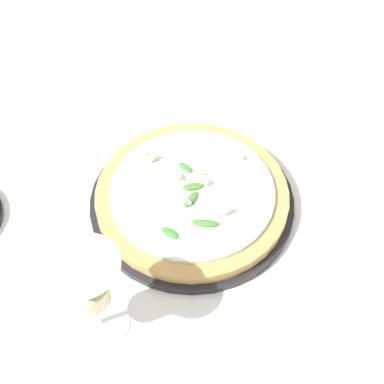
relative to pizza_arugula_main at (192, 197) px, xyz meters
name	(u,v)px	position (x,y,z in m)	size (l,w,h in m)	color
ground_plane	(171,194)	(-0.03, 0.02, -0.02)	(6.00, 6.00, 0.00)	silver
pizza_arugula_main	(192,197)	(0.00, 0.00, 0.00)	(0.32, 0.32, 0.05)	black
wine_glass	(88,285)	(-0.16, -0.17, 0.09)	(0.09, 0.09, 0.15)	white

